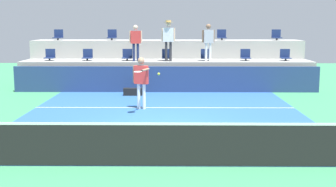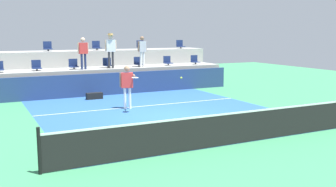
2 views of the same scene
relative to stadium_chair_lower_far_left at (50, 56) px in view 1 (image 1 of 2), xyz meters
The scene contains 25 objects.
ground_plane 9.08m from the stadium_chair_lower_far_left, 53.86° to the right, with size 40.00×40.00×0.00m, color #388456.
court_inner_paint 8.30m from the stadium_chair_lower_far_left, 49.72° to the right, with size 9.00×10.00×0.01m, color #285693.
court_service_line 7.31m from the stadium_chair_lower_far_left, 42.46° to the right, with size 9.00×0.06×0.00m, color white.
tennis_net 12.45m from the stadium_chair_lower_far_left, 64.82° to the right, with size 10.48×0.08×1.07m.
sponsor_backboard 5.50m from the stadium_chair_lower_far_left, 13.15° to the right, with size 13.00×0.16×1.10m, color navy.
seating_tier_lower 5.35m from the stadium_chair_lower_far_left, ahead, with size 13.00×1.80×1.25m, color #9E9E99.
seating_tier_upper 5.62m from the stadium_chair_lower_far_left, 19.46° to the left, with size 13.00×1.80×2.10m, color #9E9E99.
stadium_chair_lower_far_left is the anchor object (origin of this frame).
stadium_chair_lower_left 1.71m from the stadium_chair_lower_far_left, ahead, with size 0.44×0.40×0.52m.
stadium_chair_lower_mid_left 3.50m from the stadium_chair_lower_far_left, ahead, with size 0.44×0.40×0.52m.
stadium_chair_lower_center 5.29m from the stadium_chair_lower_far_left, ahead, with size 0.44×0.40×0.52m.
stadium_chair_lower_mid_right 7.05m from the stadium_chair_lower_far_left, ahead, with size 0.44×0.40×0.52m.
stadium_chair_lower_right 8.84m from the stadium_chair_lower_far_left, ahead, with size 0.44×0.40×0.52m.
stadium_chair_lower_far_right 10.63m from the stadium_chair_lower_far_left, ahead, with size 0.44×0.40×0.52m.
stadium_chair_upper_far_left 1.99m from the stadium_chair_lower_far_left, 91.74° to the left, with size 0.44×0.40×0.52m.
stadium_chair_upper_left 3.26m from the stadium_chair_lower_far_left, 34.87° to the left, with size 0.44×0.40×0.52m.
stadium_chair_upper_center 5.62m from the stadium_chair_lower_far_left, 18.92° to the left, with size 0.44×0.40×0.52m.
stadium_chair_upper_right 8.19m from the stadium_chair_lower_far_left, 12.76° to the left, with size 0.44×0.40×0.52m.
stadium_chair_upper_far_right 10.80m from the stadium_chair_lower_far_left, ahead, with size 0.44×0.40×0.52m.
tennis_player 6.78m from the stadium_chair_lower_far_left, 48.53° to the right, with size 0.59×1.32×1.77m.
spectator_leaning_on_rail 4.01m from the stadium_chair_lower_far_left, ahead, with size 0.57×0.22×1.59m.
spectator_with_hat 5.45m from the stadium_chair_lower_far_left, ahead, with size 0.61×0.45×1.80m.
spectator_in_white 7.17m from the stadium_chair_lower_far_left, ahead, with size 0.58×0.28×1.64m.
tennis_ball 9.83m from the stadium_chair_lower_far_left, 58.15° to the right, with size 0.07×0.07×0.07m.
equipment_bag 4.67m from the stadium_chair_lower_far_left, 28.53° to the right, with size 0.76×0.28×0.30m, color black.
Camera 1 is at (0.27, -12.71, 2.89)m, focal length 47.27 mm.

